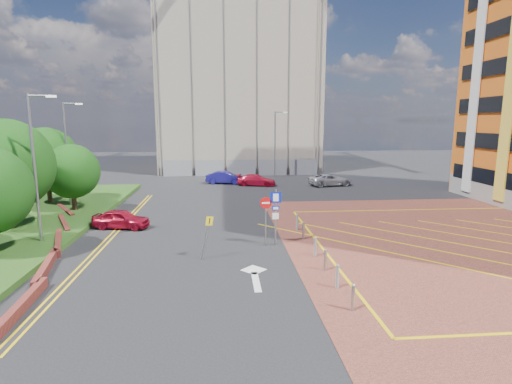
{
  "coord_description": "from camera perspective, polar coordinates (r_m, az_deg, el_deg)",
  "views": [
    {
      "loc": [
        -2.38,
        -20.3,
        6.9
      ],
      "look_at": [
        -0.26,
        4.82,
        2.37
      ],
      "focal_mm": 28.0,
      "sensor_mm": 36.0,
      "label": 1
    }
  ],
  "objects": [
    {
      "name": "bollard_row",
      "position": [
        20.26,
        8.89,
        -8.45
      ],
      "size": [
        0.14,
        11.14,
        0.9
      ],
      "color": "#9EA0A8",
      "rests_on": "forecourt"
    },
    {
      "name": "warning_sign",
      "position": [
        20.09,
        -7.04,
        -5.7
      ],
      "size": [
        0.67,
        0.4,
        2.25
      ],
      "color": "#9EA0A8",
      "rests_on": "ground"
    },
    {
      "name": "retaining_wall",
      "position": [
        25.12,
        -26.81,
        -6.42
      ],
      "size": [
        6.06,
        20.33,
        0.4
      ],
      "color": "maroon",
      "rests_on": "ground"
    },
    {
      "name": "tree_b",
      "position": [
        28.62,
        -32.13,
        3.28
      ],
      "size": [
        5.6,
        5.6,
        6.74
      ],
      "color": "#3D2B1C",
      "rests_on": "grass_bed"
    },
    {
      "name": "ground",
      "position": [
        21.57,
        1.79,
        -8.48
      ],
      "size": [
        140.0,
        140.0,
        0.0
      ],
      "primitive_type": "plane",
      "color": "black",
      "rests_on": "ground"
    },
    {
      "name": "lamp_back",
      "position": [
        48.79,
        2.82,
        7.18
      ],
      "size": [
        1.53,
        0.16,
        8.0
      ],
      "color": "#9EA0A8",
      "rests_on": "ground"
    },
    {
      "name": "lamp_left_far",
      "position": [
        34.54,
        -25.33,
        5.49
      ],
      "size": [
        1.53,
        0.16,
        8.0
      ],
      "color": "#9EA0A8",
      "rests_on": "grass_bed"
    },
    {
      "name": "tree_d",
      "position": [
        36.3,
        -27.77,
        4.22
      ],
      "size": [
        5.0,
        5.0,
        6.08
      ],
      "color": "#3D2B1C",
      "rests_on": "grass_bed"
    },
    {
      "name": "sign_cluster",
      "position": [
        22.01,
        2.29,
        -2.81
      ],
      "size": [
        1.17,
        0.12,
        3.2
      ],
      "color": "#9EA0A8",
      "rests_on": "ground"
    },
    {
      "name": "construction_fence",
      "position": [
        50.76,
        -0.96,
        3.5
      ],
      "size": [
        21.6,
        0.06,
        2.0
      ],
      "primitive_type": "cube",
      "color": "gray",
      "rests_on": "ground"
    },
    {
      "name": "lamp_left_near",
      "position": [
        24.56,
        -28.99,
        3.67
      ],
      "size": [
        1.53,
        0.16,
        8.0
      ],
      "color": "#9EA0A8",
      "rests_on": "grass_bed"
    },
    {
      "name": "tree_c",
      "position": [
        32.49,
        -24.82,
        2.69
      ],
      "size": [
        4.0,
        4.0,
        4.9
      ],
      "color": "#3D2B1C",
      "rests_on": "grass_bed"
    },
    {
      "name": "car_blue_back",
      "position": [
        44.21,
        -4.42,
        2.07
      ],
      "size": [
        4.38,
        2.28,
        1.37
      ],
      "primitive_type": "imported",
      "rotation": [
        0.0,
        0.0,
        1.36
      ],
      "color": "navy",
      "rests_on": "ground"
    },
    {
      "name": "car_red_left",
      "position": [
        27.33,
        -18.71,
        -3.66
      ],
      "size": [
        3.83,
        2.13,
        1.23
      ],
      "primitive_type": "imported",
      "rotation": [
        0.0,
        0.0,
        1.37
      ],
      "color": "maroon",
      "rests_on": "ground"
    },
    {
      "name": "car_red_back",
      "position": [
        42.82,
        0.06,
        1.72
      ],
      "size": [
        4.42,
        2.65,
        1.2
      ],
      "primitive_type": "imported",
      "rotation": [
        0.0,
        0.0,
        1.32
      ],
      "color": "red",
      "rests_on": "ground"
    },
    {
      "name": "construction_building",
      "position": [
        60.48,
        -2.62,
        14.06
      ],
      "size": [
        21.2,
        19.2,
        22.0
      ],
      "primitive_type": "cube",
      "color": "gray",
      "rests_on": "ground"
    },
    {
      "name": "car_silver_back",
      "position": [
        43.49,
        10.55,
        1.74
      ],
      "size": [
        4.98,
        3.07,
        1.29
      ],
      "primitive_type": "imported",
      "rotation": [
        0.0,
        0.0,
        1.78
      ],
      "color": "silver",
      "rests_on": "ground"
    }
  ]
}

